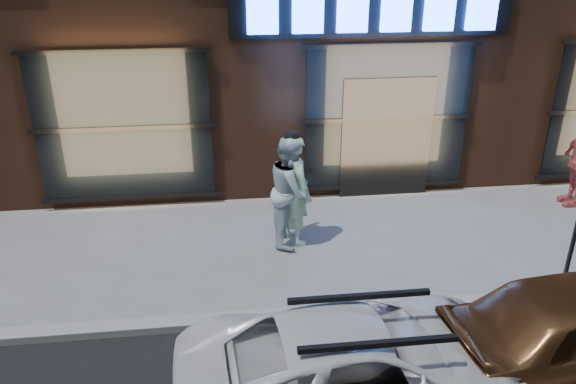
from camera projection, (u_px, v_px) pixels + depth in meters
name	position (u px, v px, depth m)	size (l,w,h in m)	color
ground	(457.00, 307.00, 7.98)	(90.00, 90.00, 0.00)	slate
curb	(457.00, 303.00, 7.96)	(60.00, 0.25, 0.12)	gray
man_bowtie	(295.00, 190.00, 9.35)	(0.70, 0.46, 1.92)	#B9F3D5
man_cap	(292.00, 191.00, 9.36)	(0.92, 0.72, 1.90)	white
white_suv	(365.00, 365.00, 6.07)	(1.88, 4.07, 1.13)	white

